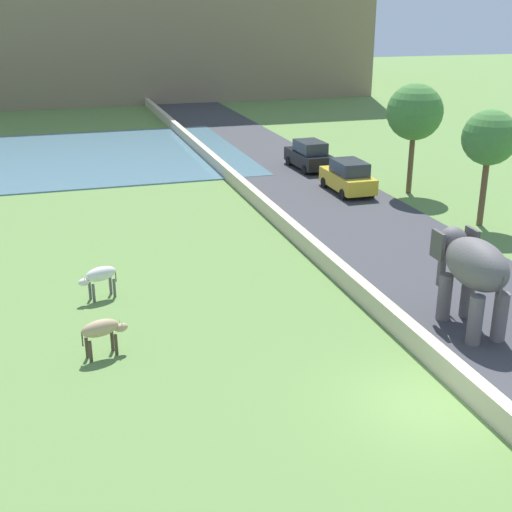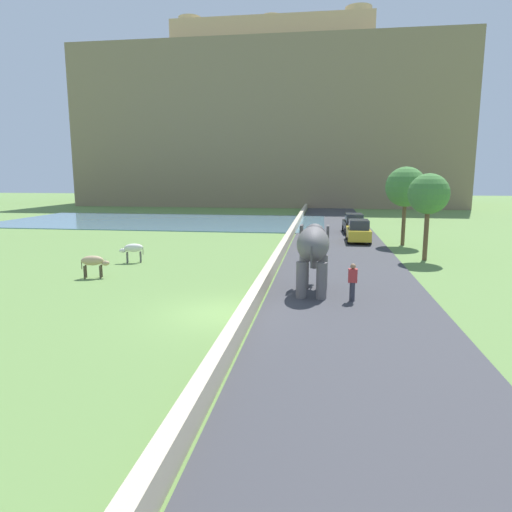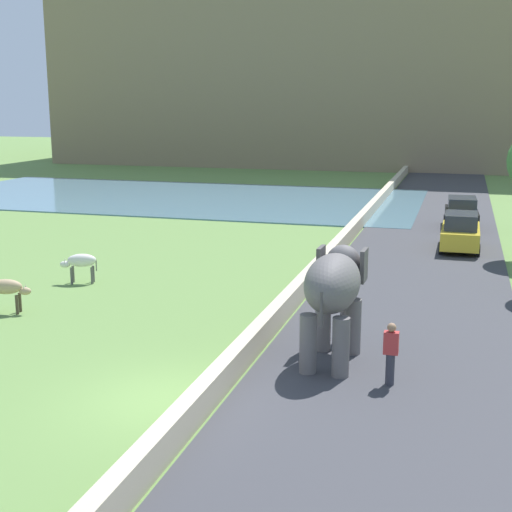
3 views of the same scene
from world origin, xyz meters
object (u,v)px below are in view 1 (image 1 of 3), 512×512
object	(u,v)px
car_black	(309,155)
elephant	(472,268)
car_yellow	(348,177)
cow_tan	(102,330)
cow_white	(100,276)

from	to	relation	value
car_black	elephant	bearing A→B (deg)	-98.21
car_yellow	cow_tan	world-z (taller)	car_yellow
car_black	cow_white	bearing A→B (deg)	-130.80
cow_white	cow_tan	world-z (taller)	same
car_yellow	cow_tan	distance (m)	20.36
car_yellow	cow_white	world-z (taller)	car_yellow
elephant	car_yellow	bearing A→B (deg)	78.91
car_yellow	elephant	bearing A→B (deg)	-101.09
cow_tan	cow_white	bearing A→B (deg)	86.15
car_yellow	cow_white	size ratio (longest dim) A/B	2.83
elephant	car_yellow	distance (m)	16.38
car_yellow	cow_white	bearing A→B (deg)	-143.36
car_black	car_yellow	bearing A→B (deg)	-90.02
car_yellow	car_black	bearing A→B (deg)	89.98
elephant	car_yellow	xyz separation A→B (m)	(3.14, 16.04, -1.14)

